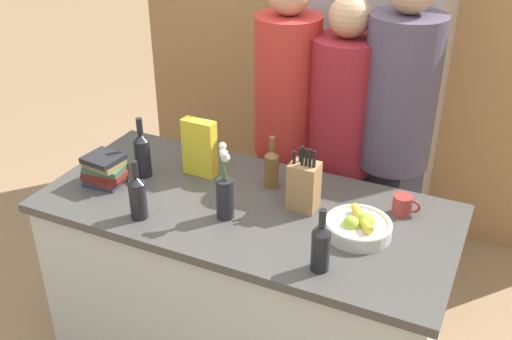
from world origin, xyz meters
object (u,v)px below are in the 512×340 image
object	(u,v)px
refrigerator	(372,93)
bottle_wine	(142,153)
book_stack	(105,169)
bottle_water	(321,246)
knife_block	(304,185)
flower_vase	(225,192)
person_at_sink	(286,124)
person_in_blue	(340,143)
person_in_red_tee	(395,135)
bottle_vinegar	(272,167)
coffee_mug	(403,205)
cereal_box	(200,148)
fruit_bowl	(358,226)
bottle_oil	(138,196)

from	to	relation	value
refrigerator	bottle_wine	distance (m)	1.41
book_stack	bottle_water	distance (m)	1.12
refrigerator	knife_block	world-z (taller)	refrigerator
flower_vase	bottle_water	bearing A→B (deg)	-18.55
flower_vase	person_at_sink	world-z (taller)	person_at_sink
flower_vase	person_in_blue	world-z (taller)	person_in_blue
person_in_red_tee	flower_vase	bearing A→B (deg)	-95.09
knife_block	bottle_vinegar	world-z (taller)	knife_block
bottle_wine	coffee_mug	bearing A→B (deg)	8.98
cereal_box	book_stack	world-z (taller)	cereal_box
bottle_water	cereal_box	bearing A→B (deg)	149.84
fruit_bowl	person_at_sink	size ratio (longest dim) A/B	0.15
bottle_vinegar	flower_vase	bearing A→B (deg)	-102.58
coffee_mug	bottle_vinegar	bearing A→B (deg)	-177.89
bottle_oil	person_in_red_tee	xyz separation A→B (m)	(0.83, 0.96, 0.03)
fruit_bowl	book_stack	size ratio (longest dim) A/B	1.31
fruit_bowl	person_in_blue	world-z (taller)	person_in_blue
bottle_oil	person_in_red_tee	size ratio (longest dim) A/B	0.14
flower_vase	bottle_water	size ratio (longest dim) A/B	1.34
bottle_vinegar	bottle_oil	bearing A→B (deg)	-130.08
knife_block	person_in_blue	world-z (taller)	person_in_blue
coffee_mug	bottle_oil	xyz separation A→B (m)	(-0.99, -0.49, 0.06)
bottle_vinegar	bottle_wine	size ratio (longest dim) A/B	0.85
bottle_water	person_in_red_tee	size ratio (longest dim) A/B	0.14
fruit_bowl	book_stack	world-z (taller)	book_stack
flower_vase	bottle_water	world-z (taller)	flower_vase
fruit_bowl	bottle_wine	xyz separation A→B (m)	(-1.05, 0.04, 0.08)
knife_block	flower_vase	size ratio (longest dim) A/B	0.86
coffee_mug	fruit_bowl	bearing A→B (deg)	-119.09
refrigerator	coffee_mug	size ratio (longest dim) A/B	17.15
bottle_wine	person_at_sink	xyz separation A→B (m)	(0.46, 0.61, -0.01)
fruit_bowl	person_at_sink	xyz separation A→B (m)	(-0.59, 0.65, 0.07)
bottle_oil	bottle_vinegar	bearing A→B (deg)	49.92
fruit_bowl	coffee_mug	distance (m)	0.26
fruit_bowl	bottle_oil	size ratio (longest dim) A/B	1.02
cereal_box	bottle_vinegar	size ratio (longest dim) A/B	1.11
coffee_mug	book_stack	distance (m)	1.33
knife_block	bottle_water	world-z (taller)	knife_block
bottle_wine	person_in_red_tee	size ratio (longest dim) A/B	0.16
bottle_water	person_in_blue	xyz separation A→B (m)	(-0.23, 0.93, -0.05)
bottle_water	flower_vase	bearing A→B (deg)	161.45
person_in_red_tee	person_at_sink	bearing A→B (deg)	-148.80
bottle_oil	fruit_bowl	bearing A→B (deg)	17.09
coffee_mug	person_at_sink	xyz separation A→B (m)	(-0.71, 0.43, 0.06)
refrigerator	cereal_box	xyz separation A→B (m)	(-0.52, -1.06, 0.02)
coffee_mug	bottle_water	world-z (taller)	bottle_water
knife_block	flower_vase	world-z (taller)	flower_vase
person_at_sink	person_in_blue	bearing A→B (deg)	-9.84
book_stack	bottle_water	xyz separation A→B (m)	(1.10, -0.17, 0.03)
refrigerator	book_stack	world-z (taller)	refrigerator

